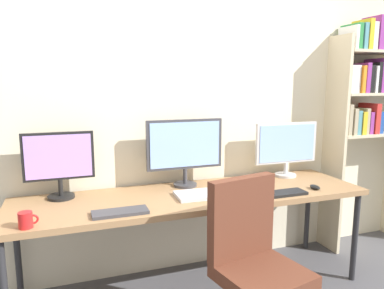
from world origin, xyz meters
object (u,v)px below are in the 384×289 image
at_px(monitor_center, 185,148).
at_px(desk, 194,200).
at_px(monitor_left, 59,161).
at_px(monitor_right, 286,146).
at_px(computer_mouse, 315,187).
at_px(bookshelf, 367,99).
at_px(keyboard_left, 120,212).
at_px(office_chair, 255,283).
at_px(laptop_closed, 199,195).
at_px(coffee_mug, 26,220).
at_px(keyboard_right, 280,194).

bearing_deg(monitor_center, desk, -90.00).
height_order(monitor_left, monitor_right, same).
distance_m(monitor_center, computer_mouse, 1.02).
height_order(desk, monitor_right, monitor_right).
height_order(bookshelf, keyboard_left, bookshelf).
height_order(office_chair, monitor_right, monitor_right).
distance_m(desk, monitor_right, 0.97).
bearing_deg(laptop_closed, monitor_right, 19.36).
height_order(keyboard_left, coffee_mug, coffee_mug).
distance_m(monitor_left, coffee_mug, 0.56).
xyz_separation_m(bookshelf, office_chair, (-1.62, -0.91, -0.98)).
xyz_separation_m(office_chair, monitor_center, (-0.12, 0.89, 0.64)).
bearing_deg(bookshelf, computer_mouse, -153.73).
bearing_deg(office_chair, monitor_center, 97.97).
xyz_separation_m(monitor_right, computer_mouse, (-0.01, -0.41, -0.24)).
height_order(keyboard_right, computer_mouse, computer_mouse).
bearing_deg(bookshelf, monitor_center, -179.43).
xyz_separation_m(office_chair, keyboard_left, (-0.68, 0.45, 0.35)).
relative_size(bookshelf, monitor_center, 3.54).
bearing_deg(keyboard_left, keyboard_right, 0.00).
height_order(monitor_right, keyboard_left, monitor_right).
bearing_deg(keyboard_left, laptop_closed, 15.83).
relative_size(monitor_left, keyboard_right, 1.18).
bearing_deg(desk, coffee_mug, -165.64).
xyz_separation_m(monitor_left, monitor_center, (0.90, 0.00, 0.04)).
xyz_separation_m(monitor_right, laptop_closed, (-0.89, -0.28, -0.25)).
xyz_separation_m(bookshelf, laptop_closed, (-1.74, -0.30, -0.63)).
xyz_separation_m(bookshelf, computer_mouse, (-0.86, -0.42, -0.62)).
bearing_deg(monitor_left, laptop_closed, -17.17).
height_order(bookshelf, office_chair, bookshelf).
bearing_deg(keyboard_right, office_chair, -134.22).
distance_m(office_chair, coffee_mug, 1.32).
distance_m(keyboard_right, laptop_closed, 0.57).
bearing_deg(laptop_closed, monitor_left, 164.69).
distance_m(keyboard_right, coffee_mug, 1.64).
bearing_deg(desk, computer_mouse, -12.33).
xyz_separation_m(bookshelf, monitor_right, (-0.85, -0.02, -0.38)).
height_order(desk, laptop_closed, laptop_closed).
bearing_deg(laptop_closed, computer_mouse, -6.28).
xyz_separation_m(desk, computer_mouse, (0.89, -0.19, 0.06)).
relative_size(office_chair, monitor_center, 1.67).
bearing_deg(monitor_left, desk, -13.27).
xyz_separation_m(keyboard_right, coffee_mug, (-1.64, -0.05, 0.04)).
relative_size(keyboard_right, laptop_closed, 1.23).
relative_size(keyboard_left, keyboard_right, 0.86).
bearing_deg(computer_mouse, monitor_right, 88.37).
relative_size(bookshelf, computer_mouse, 21.81).
distance_m(monitor_right, coffee_mug, 2.05).
bearing_deg(keyboard_left, coffee_mug, -174.97).
bearing_deg(computer_mouse, office_chair, -147.69).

